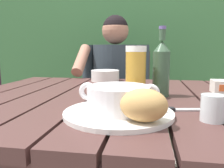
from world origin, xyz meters
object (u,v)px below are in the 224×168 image
at_px(serving_plate, 118,113).
at_px(table_knife, 174,109).
at_px(person_eating, 114,84).
at_px(soup_bowl, 118,98).
at_px(chair_near_diner, 118,110).
at_px(bread_roll, 144,105).
at_px(water_glass_small, 213,108).
at_px(beer_glass, 136,72).
at_px(diner_bowl, 105,76).
at_px(beer_bottle, 161,67).

bearing_deg(serving_plate, table_knife, 24.26).
xyz_separation_m(person_eating, table_knife, (0.32, -0.93, 0.08)).
xyz_separation_m(person_eating, soup_bowl, (0.16, -1.00, 0.12)).
height_order(chair_near_diner, table_knife, chair_near_diner).
distance_m(soup_bowl, bread_roll, 0.11).
distance_m(bread_roll, table_knife, 0.18).
bearing_deg(chair_near_diner, person_eating, -90.84).
height_order(person_eating, water_glass_small, person_eating).
xyz_separation_m(chair_near_diner, beer_glass, (0.19, -0.97, 0.41)).
relative_size(bread_roll, table_knife, 0.78).
xyz_separation_m(person_eating, diner_bowl, (0.00, -0.35, 0.10)).
height_order(beer_bottle, table_knife, beer_bottle).
height_order(serving_plate, table_knife, serving_plate).
bearing_deg(diner_bowl, table_knife, -61.63).
distance_m(chair_near_diner, diner_bowl, 0.65).
height_order(soup_bowl, beer_glass, beer_glass).
distance_m(soup_bowl, diner_bowl, 0.67).
bearing_deg(person_eating, beer_glass, -75.54).
distance_m(bread_roll, beer_glass, 0.32).
xyz_separation_m(soup_bowl, bread_roll, (0.07, -0.08, 0.00)).
distance_m(serving_plate, soup_bowl, 0.04).
bearing_deg(soup_bowl, serving_plate, 180.00).
xyz_separation_m(serving_plate, beer_bottle, (0.13, 0.28, 0.10)).
distance_m(chair_near_diner, soup_bowl, 1.27).
xyz_separation_m(bread_roll, beer_glass, (-0.04, 0.32, 0.04)).
height_order(serving_plate, beer_glass, beer_glass).
bearing_deg(water_glass_small, bread_roll, -158.24).
bearing_deg(serving_plate, beer_glass, 82.22).
relative_size(serving_plate, table_knife, 2.02).
bearing_deg(serving_plate, chair_near_diner, 97.67).
xyz_separation_m(chair_near_diner, serving_plate, (0.16, -1.20, 0.32)).
relative_size(chair_near_diner, beer_bottle, 3.58).
relative_size(person_eating, serving_plate, 4.01).
bearing_deg(soup_bowl, bread_roll, -49.40).
bearing_deg(person_eating, beer_bottle, -68.00).
distance_m(chair_near_diner, water_glass_small, 1.33).
relative_size(person_eating, beer_bottle, 4.56).
bearing_deg(soup_bowl, person_eating, 99.37).
relative_size(serving_plate, beer_glass, 1.57).
distance_m(person_eating, water_glass_small, 1.10).
distance_m(serving_plate, water_glass_small, 0.24).
height_order(serving_plate, diner_bowl, diner_bowl).
xyz_separation_m(chair_near_diner, table_knife, (0.32, -1.13, 0.32)).
distance_m(serving_plate, table_knife, 0.17).
xyz_separation_m(chair_near_diner, beer_bottle, (0.29, -0.92, 0.42)).
bearing_deg(beer_glass, serving_plate, -97.78).
height_order(person_eating, serving_plate, person_eating).
distance_m(person_eating, beer_glass, 0.81).
relative_size(bread_roll, water_glass_small, 1.73).
relative_size(soup_bowl, beer_glass, 1.15).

